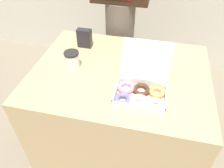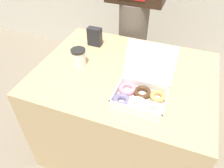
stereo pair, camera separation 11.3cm
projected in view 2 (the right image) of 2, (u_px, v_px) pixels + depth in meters
ground_plane at (121, 142)px, 1.85m from camera, size 14.00×14.00×0.00m
table at (123, 113)px, 1.60m from camera, size 1.09×0.84×0.76m
donut_box at (141, 94)px, 1.15m from camera, size 0.29×0.32×0.25m
coffee_cup at (79, 57)px, 1.37m from camera, size 0.09×0.09×0.11m
napkin_holder at (95, 37)px, 1.54m from camera, size 0.10×0.05×0.13m
person_customer at (135, 1)px, 1.67m from camera, size 0.44×0.24×1.79m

